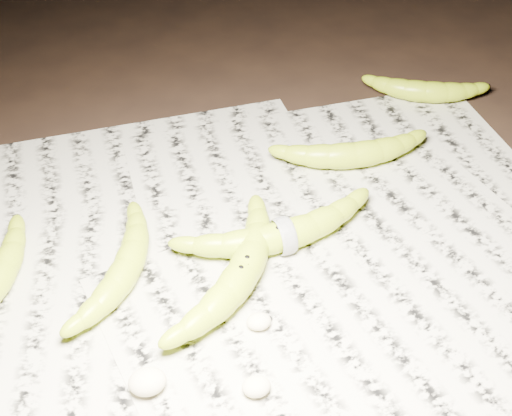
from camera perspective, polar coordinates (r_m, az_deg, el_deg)
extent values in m
plane|color=black|center=(0.88, 1.12, -4.46)|extent=(3.00, 3.00, 0.00)
cube|color=#B7B39D|center=(0.88, -1.43, -3.89)|extent=(0.90, 0.70, 0.01)
torus|color=white|center=(0.88, 2.22, -2.06)|extent=(0.01, 0.05, 0.05)
ellipsoid|color=beige|center=(0.75, -8.72, -13.40)|extent=(0.04, 0.03, 0.02)
ellipsoid|color=beige|center=(0.74, 0.03, -13.92)|extent=(0.03, 0.03, 0.02)
ellipsoid|color=beige|center=(0.80, 0.23, -8.88)|extent=(0.03, 0.02, 0.02)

